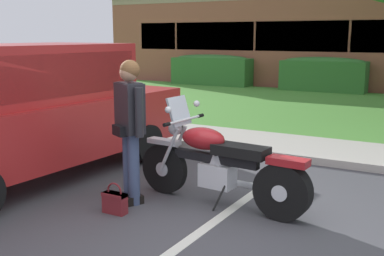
{
  "coord_description": "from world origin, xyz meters",
  "views": [
    {
      "loc": [
        2.16,
        -4.05,
        1.98
      ],
      "look_at": [
        -0.61,
        0.91,
        0.85
      ],
      "focal_mm": 43.77,
      "sensor_mm": 36.0,
      "label": 1
    }
  ],
  "objects_px": {
    "brick_building": "(375,38)",
    "hedge_center_left": "(323,74)",
    "parked_suv_adjacent": "(27,110)",
    "motorcycle": "(225,166)",
    "handbag": "(115,201)",
    "hedge_left": "(211,70)",
    "rider_person": "(130,122)"
  },
  "relations": [
    {
      "from": "hedge_center_left",
      "to": "brick_building",
      "type": "relative_size",
      "value": 0.14
    },
    {
      "from": "motorcycle",
      "to": "brick_building",
      "type": "relative_size",
      "value": 0.11
    },
    {
      "from": "parked_suv_adjacent",
      "to": "motorcycle",
      "type": "bearing_deg",
      "value": 4.98
    },
    {
      "from": "parked_suv_adjacent",
      "to": "hedge_center_left",
      "type": "bearing_deg",
      "value": 84.43
    },
    {
      "from": "hedge_left",
      "to": "brick_building",
      "type": "height_order",
      "value": "brick_building"
    },
    {
      "from": "motorcycle",
      "to": "handbag",
      "type": "bearing_deg",
      "value": -140.6
    },
    {
      "from": "brick_building",
      "to": "parked_suv_adjacent",
      "type": "bearing_deg",
      "value": -95.89
    },
    {
      "from": "motorcycle",
      "to": "hedge_center_left",
      "type": "bearing_deg",
      "value": 98.51
    },
    {
      "from": "handbag",
      "to": "hedge_left",
      "type": "distance_m",
      "value": 13.6
    },
    {
      "from": "rider_person",
      "to": "handbag",
      "type": "bearing_deg",
      "value": -83.76
    },
    {
      "from": "motorcycle",
      "to": "brick_building",
      "type": "bearing_deg",
      "value": 93.33
    },
    {
      "from": "motorcycle",
      "to": "parked_suv_adjacent",
      "type": "xyz_separation_m",
      "value": [
        -2.93,
        -0.26,
        0.47
      ]
    },
    {
      "from": "brick_building",
      "to": "hedge_center_left",
      "type": "bearing_deg",
      "value": -96.52
    },
    {
      "from": "motorcycle",
      "to": "hedge_center_left",
      "type": "relative_size",
      "value": 0.77
    },
    {
      "from": "rider_person",
      "to": "handbag",
      "type": "xyz_separation_m",
      "value": [
        0.04,
        -0.37,
        -0.85
      ]
    },
    {
      "from": "rider_person",
      "to": "hedge_center_left",
      "type": "relative_size",
      "value": 0.58
    },
    {
      "from": "rider_person",
      "to": "parked_suv_adjacent",
      "type": "distance_m",
      "value": 1.91
    },
    {
      "from": "motorcycle",
      "to": "rider_person",
      "type": "bearing_deg",
      "value": -157.01
    },
    {
      "from": "hedge_center_left",
      "to": "parked_suv_adjacent",
      "type": "bearing_deg",
      "value": -95.57
    },
    {
      "from": "handbag",
      "to": "hedge_left",
      "type": "bearing_deg",
      "value": 112.24
    },
    {
      "from": "handbag",
      "to": "hedge_center_left",
      "type": "distance_m",
      "value": 12.61
    },
    {
      "from": "motorcycle",
      "to": "hedge_left",
      "type": "bearing_deg",
      "value": 117.52
    },
    {
      "from": "handbag",
      "to": "hedge_center_left",
      "type": "height_order",
      "value": "hedge_center_left"
    },
    {
      "from": "hedge_left",
      "to": "hedge_center_left",
      "type": "relative_size",
      "value": 1.09
    },
    {
      "from": "handbag",
      "to": "hedge_center_left",
      "type": "relative_size",
      "value": 0.12
    },
    {
      "from": "handbag",
      "to": "hedge_center_left",
      "type": "bearing_deg",
      "value": 93.53
    },
    {
      "from": "hedge_center_left",
      "to": "motorcycle",
      "type": "bearing_deg",
      "value": -81.49
    },
    {
      "from": "hedge_center_left",
      "to": "brick_building",
      "type": "height_order",
      "value": "brick_building"
    },
    {
      "from": "rider_person",
      "to": "hedge_center_left",
      "type": "xyz_separation_m",
      "value": [
        -0.73,
        12.21,
        -0.34
      ]
    },
    {
      "from": "rider_person",
      "to": "parked_suv_adjacent",
      "type": "xyz_separation_m",
      "value": [
        -1.91,
        0.18,
        -0.04
      ]
    },
    {
      "from": "motorcycle",
      "to": "parked_suv_adjacent",
      "type": "height_order",
      "value": "parked_suv_adjacent"
    },
    {
      "from": "handbag",
      "to": "brick_building",
      "type": "height_order",
      "value": "brick_building"
    }
  ]
}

